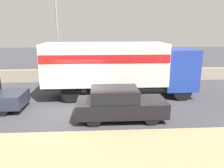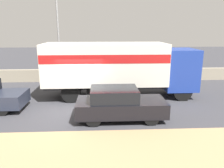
# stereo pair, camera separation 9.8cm
# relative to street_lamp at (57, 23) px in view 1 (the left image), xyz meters

# --- Properties ---
(ground_plane) EXTENTS (80.00, 80.00, 0.00)m
(ground_plane) POSITION_rel_street_lamp_xyz_m (1.96, -6.11, -4.47)
(ground_plane) COLOR #38383D
(stone_wall_backdrop) EXTENTS (60.00, 0.35, 0.96)m
(stone_wall_backdrop) POSITION_rel_street_lamp_xyz_m (1.96, 0.52, -3.99)
(stone_wall_backdrop) COLOR gray
(stone_wall_backdrop) RESTS_ON ground_plane
(street_lamp) EXTENTS (0.56, 0.28, 7.82)m
(street_lamp) POSITION_rel_street_lamp_xyz_m (0.00, 0.00, 0.00)
(street_lamp) COLOR gray
(street_lamp) RESTS_ON ground_plane
(box_truck) EXTENTS (8.93, 2.60, 3.25)m
(box_truck) POSITION_rel_street_lamp_xyz_m (4.03, -3.79, -2.49)
(box_truck) COLOR navy
(box_truck) RESTS_ON ground_plane
(car_hatchback) EXTENTS (4.03, 1.73, 1.48)m
(car_hatchback) POSITION_rel_street_lamp_xyz_m (3.90, -7.19, -3.73)
(car_hatchback) COLOR black
(car_hatchback) RESTS_ON ground_plane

